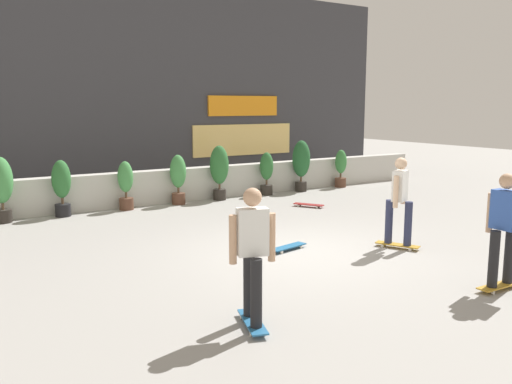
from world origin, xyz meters
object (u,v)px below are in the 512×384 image
at_px(potted_plant_6, 267,172).
at_px(skater_by_wall_right, 399,198).
at_px(skateboard_near_camera, 309,205).
at_px(skateboard_aside, 288,247).
at_px(potted_plant_4, 178,177).
at_px(skater_far_left, 252,251).
at_px(potted_plant_3, 126,184).
at_px(potted_plant_2, 62,185).
at_px(potted_plant_7, 301,162).
at_px(potted_plant_1, 1,185).
at_px(skater_mid_plaza, 504,226).
at_px(potted_plant_8, 341,167).
at_px(potted_plant_5, 219,168).

xyz_separation_m(potted_plant_6, skater_by_wall_right, (-1.19, -6.28, 0.25)).
height_order(skateboard_near_camera, skateboard_aside, same).
relative_size(potted_plant_4, skater_far_left, 0.78).
xyz_separation_m(potted_plant_3, skateboard_near_camera, (4.15, -2.18, -0.61)).
height_order(potted_plant_2, potted_plant_7, potted_plant_7).
height_order(potted_plant_7, skateboard_near_camera, potted_plant_7).
relative_size(potted_plant_1, potted_plant_3, 1.21).
height_order(potted_plant_1, skateboard_near_camera, potted_plant_1).
xyz_separation_m(potted_plant_1, potted_plant_7, (8.38, 0.00, 0.05)).
distance_m(potted_plant_1, potted_plant_6, 7.12).
bearing_deg(potted_plant_2, potted_plant_4, 0.00).
xyz_separation_m(skater_by_wall_right, skateboard_near_camera, (1.08, 4.10, -0.88)).
bearing_deg(skater_mid_plaza, skater_far_left, 168.08).
distance_m(potted_plant_2, potted_plant_6, 5.82).
height_order(potted_plant_4, skateboard_near_camera, potted_plant_4).
bearing_deg(potted_plant_8, potted_plant_4, 180.00).
xyz_separation_m(potted_plant_1, potted_plant_6, (7.11, 0.00, -0.18)).
bearing_deg(potted_plant_5, skater_mid_plaza, -90.49).
bearing_deg(potted_plant_8, potted_plant_6, -180.00).
xyz_separation_m(potted_plant_2, skateboard_near_camera, (5.71, -2.18, -0.70)).
bearing_deg(potted_plant_2, skater_mid_plaza, -64.33).
distance_m(potted_plant_2, skateboard_aside, 6.06).
distance_m(skater_far_left, skater_mid_plaza, 3.79).
distance_m(potted_plant_3, potted_plant_5, 2.69).
height_order(potted_plant_3, skateboard_near_camera, potted_plant_3).
xyz_separation_m(potted_plant_4, potted_plant_6, (2.82, -0.00, -0.05)).
bearing_deg(skateboard_near_camera, potted_plant_1, 162.74).
relative_size(skater_far_left, skater_by_wall_right, 1.00).
height_order(potted_plant_3, potted_plant_7, potted_plant_7).
height_order(skater_far_left, skater_mid_plaza, same).
height_order(skater_by_wall_right, skateboard_aside, skater_by_wall_right).
xyz_separation_m(potted_plant_3, potted_plant_8, (7.12, 0.00, -0.03)).
xyz_separation_m(potted_plant_7, skater_far_left, (-6.63, -7.89, 0.02)).
distance_m(potted_plant_7, potted_plant_8, 1.62).
xyz_separation_m(potted_plant_1, potted_plant_3, (2.86, 0.00, -0.20)).
xyz_separation_m(potted_plant_6, skater_far_left, (-5.36, -7.89, 0.25)).
height_order(potted_plant_5, skater_by_wall_right, skater_by_wall_right).
xyz_separation_m(potted_plant_3, skater_far_left, (-1.10, -7.89, 0.27)).
distance_m(potted_plant_2, potted_plant_4, 3.00).
distance_m(potted_plant_4, potted_plant_7, 4.09).
relative_size(skater_by_wall_right, skateboard_near_camera, 2.16).
bearing_deg(skater_by_wall_right, potted_plant_8, 57.17).
xyz_separation_m(potted_plant_3, potted_plant_5, (2.68, 0.00, 0.22)).
relative_size(potted_plant_4, potted_plant_8, 1.10).
distance_m(potted_plant_2, skater_mid_plaza, 9.62).
relative_size(potted_plant_8, skateboard_aside, 1.46).
bearing_deg(skater_by_wall_right, potted_plant_1, 133.32).
xyz_separation_m(potted_plant_7, skateboard_aside, (-4.27, -5.32, -0.86)).
xyz_separation_m(potted_plant_1, skater_mid_plaza, (5.47, -8.67, 0.07)).
distance_m(skater_far_left, skater_by_wall_right, 4.47).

